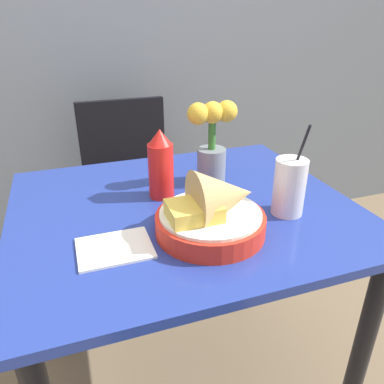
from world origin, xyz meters
The scene contains 7 objects.
dining_table centered at (0.00, 0.00, 0.64)m, with size 0.91×0.78×0.76m.
chair_far_window centered at (-0.03, 0.75, 0.52)m, with size 0.40×0.40×0.88m.
food_basket centered at (0.03, -0.16, 0.82)m, with size 0.26×0.26×0.16m.
ketchup_bottle centered at (-0.04, 0.07, 0.86)m, with size 0.07×0.07×0.20m.
drink_cup centered at (0.24, -0.13, 0.83)m, with size 0.08×0.08×0.25m.
flower_vase centered at (0.13, 0.12, 0.90)m, with size 0.15×0.09×0.25m.
napkin centered at (-0.21, -0.15, 0.77)m, with size 0.16×0.13×0.01m.
Camera 1 is at (-0.28, -0.86, 1.24)m, focal length 35.00 mm.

